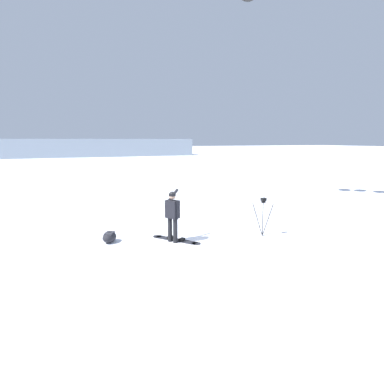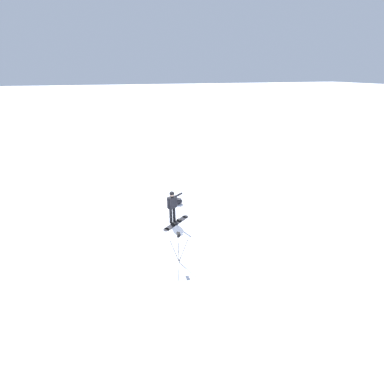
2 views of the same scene
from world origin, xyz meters
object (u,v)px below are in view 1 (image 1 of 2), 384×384
at_px(snowboarder, 173,212).
at_px(camera_tripod, 263,209).
at_px(gear_bag_large, 110,237).
at_px(snowboard, 176,239).

bearing_deg(snowboarder, camera_tripod, -99.77).
xyz_separation_m(snowboarder, gear_bag_large, (0.73, 1.84, -0.80)).
xyz_separation_m(gear_bag_large, camera_tripod, (-1.24, -4.83, 0.75)).
bearing_deg(camera_tripod, snowboarder, 80.23).
xyz_separation_m(snowboarder, camera_tripod, (-0.51, -2.98, -0.05)).
distance_m(snowboarder, snowboard, 0.97).
xyz_separation_m(snowboard, gear_bag_large, (0.60, 1.99, 0.15)).
relative_size(gear_bag_large, camera_tripod, 0.54).
distance_m(gear_bag_large, camera_tripod, 5.04).
bearing_deg(snowboarder, snowboard, -49.12).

